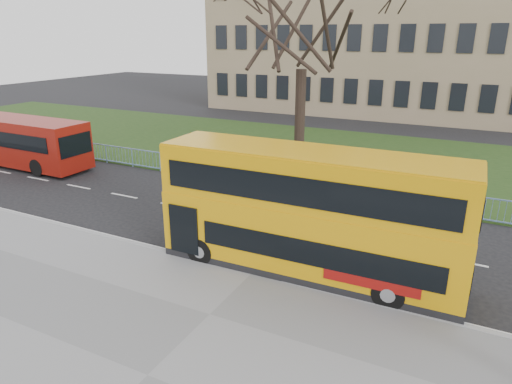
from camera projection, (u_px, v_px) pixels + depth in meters
ground at (273, 256)px, 15.98m from camera, size 120.00×120.00×0.00m
pavement at (148, 377)px, 10.26m from camera, size 80.00×10.50×0.12m
kerb at (252, 274)px, 14.65m from camera, size 80.00×0.20×0.14m
grass_verge at (369, 159)px, 28.04m from camera, size 80.00×15.40×0.08m
guard_railing at (331, 187)px, 21.37m from camera, size 40.00×0.12×1.10m
bare_tree at (302, 48)px, 23.49m from camera, size 9.21×9.21×13.16m
civic_building at (374, 37)px, 45.33m from camera, size 30.00×15.00×14.00m
yellow_bus at (309, 211)px, 14.22m from camera, size 9.59×2.46×4.00m
red_bus at (12, 139)px, 26.77m from camera, size 10.55×2.55×2.77m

